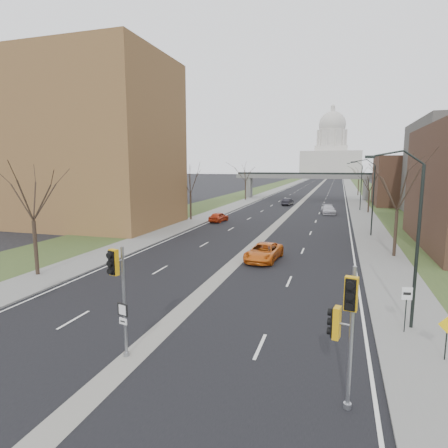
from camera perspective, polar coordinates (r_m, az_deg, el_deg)
The scene contains 28 objects.
ground at distance 17.70m, azimuth -12.88°, elevation -18.44°, with size 700.00×700.00×0.00m, color black.
road_surface at distance 163.93m, azimuth 14.36°, elevation 5.77°, with size 20.00×600.00×0.01m, color black.
median_strip at distance 163.93m, azimuth 14.36°, elevation 5.77°, with size 1.20×600.00×0.02m, color gray.
sidewalk_right at distance 163.77m, azimuth 18.57°, elevation 5.60°, with size 4.00×600.00×0.12m, color gray.
sidewalk_left at distance 164.95m, azimuth 10.17°, elevation 5.94°, with size 4.00×600.00×0.12m, color gray.
grass_verge_right at distance 164.02m, azimuth 20.68°, elevation 5.50°, with size 8.00×600.00×0.10m, color #2C401D.
grass_verge_left at distance 165.79m, azimuth 8.10°, elevation 6.00°, with size 8.00×600.00×0.10m, color #2C401D.
apartment_building at distance 55.37m, azimuth -21.34°, elevation 11.32°, with size 25.00×16.00×22.00m, color brown.
commercial_block_far at distance 84.73m, azimuth 26.72°, elevation 5.86°, with size 14.00×14.00×10.00m, color #462C21.
pedestrian_bridge at distance 93.93m, azimuth 12.27°, elevation 6.70°, with size 34.00×3.00×6.45m.
capitol at distance 333.79m, azimuth 16.00°, elevation 10.33°, with size 48.00×42.00×55.75m.
streetlight_near at distance 19.77m, azimuth 25.64°, elevation 4.81°, with size 2.61×0.20×8.70m.
streetlight_mid at distance 45.63m, azimuth 20.93°, elevation 6.90°, with size 2.61×0.20×8.70m.
streetlight_far at distance 71.60m, azimuth 19.63°, elevation 7.47°, with size 2.61×0.20×8.70m.
tree_left_a at distance 30.17m, azimuth -27.36°, elevation 5.18°, with size 7.20×7.20×9.40m.
tree_left_b at distance 55.71m, azimuth -5.16°, elevation 6.95°, with size 6.75×6.75×8.81m.
tree_left_c at distance 88.10m, azimuth 3.32°, elevation 8.19°, with size 7.65×7.65×9.99m.
tree_right_a at distance 35.89m, azimuth 25.12°, elevation 5.77°, with size 7.20×7.20×9.40m.
tree_right_b at distance 68.74m, azimuth 21.36°, elevation 6.40°, with size 6.30×6.30×8.22m.
tree_right_c at distance 108.64m, azimuth 19.92°, elevation 7.80°, with size 7.65×7.65×9.99m.
signal_pole_median at distance 16.03m, azimuth -15.78°, elevation -8.59°, with size 0.61×0.80×4.79m.
signal_pole_right at distance 12.96m, azimuth 18.00°, elevation -13.50°, with size 0.83×1.01×4.92m.
speed_limit_sign at distance 20.17m, azimuth 26.04°, elevation -10.54°, with size 0.48×0.10×2.24m.
warning_sign at distance 18.34m, azimuth 30.86°, elevation -13.86°, with size 0.74×0.11×1.91m.
car_left_near at distance 54.25m, azimuth -0.82°, elevation 1.09°, with size 1.69×4.20×1.43m, color #BB3515.
car_left_far at distance 78.31m, azimuth 9.67°, elevation 3.36°, with size 1.51×4.32×1.42m, color black.
car_right_near at distance 32.34m, azimuth 6.08°, elevation -4.26°, with size 2.44×5.30×1.47m, color #D26216.
car_right_mid at distance 65.42m, azimuth 15.61°, elevation 2.12°, with size 2.10×5.15×1.50m, color #BCBAC3.
Camera 1 is at (8.09, -13.53, 8.05)m, focal length 30.00 mm.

